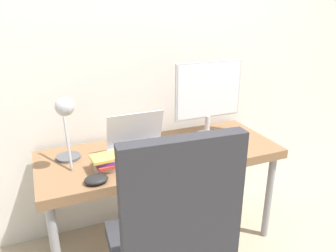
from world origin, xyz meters
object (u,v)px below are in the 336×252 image
Objects in this scene: desk_lamp at (66,121)px; book_stack at (112,161)px; laptop at (139,146)px; monitor at (208,93)px; office_chair at (173,237)px; game_controller at (96,179)px.

desk_lamp is 0.35m from book_stack.
laptop is at bearing 2.79° from desk_lamp.
book_stack is at bearing -163.00° from monitor.
desk_lamp is 0.38× the size of office_chair.
desk_lamp is 1.77× the size of book_stack.
laptop is 0.63m from monitor.
office_chair reaches higher than laptop.
laptop reaches higher than book_stack.
laptop is at bearing 38.39° from game_controller.
monitor is (0.56, 0.11, 0.26)m from laptop.
desk_lamp is 3.37× the size of game_controller.
game_controller is (-0.12, -0.14, -0.02)m from book_stack.
office_chair is (-0.64, -0.84, -0.39)m from monitor.
laptop is at bearing 30.71° from book_stack.
monitor is 1.00m from game_controller.
desk_lamp is at bearing -172.31° from monitor.
desk_lamp is (-0.43, -0.02, 0.24)m from laptop.
office_chair is 8.94× the size of game_controller.
game_controller is at bearing -66.13° from desk_lamp.
book_stack is at bearing -149.29° from laptop.
monitor reaches higher than desk_lamp.
desk_lamp is at bearing 113.87° from game_controller.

